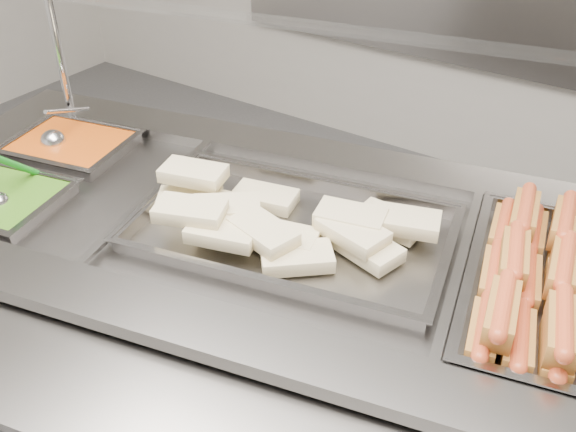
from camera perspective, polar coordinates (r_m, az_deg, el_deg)
The scene contains 10 objects.
steam_counter at distance 1.85m, azimuth -1.57°, elevation -12.60°, with size 2.14×1.30×0.96m.
tray_rail at distance 1.22m, azimuth -12.16°, elevation -16.04°, with size 1.93×0.78×0.06m.
sneeze_guard at distance 1.56m, azimuth 1.34°, elevation 16.15°, with size 1.78×0.68×0.47m.
pan_hotdogs at distance 1.49m, azimuth 22.70°, elevation -7.02°, with size 0.48×0.65×0.11m.
pan_wraps at distance 1.53m, azimuth 0.37°, elevation -1.69°, with size 0.80×0.57×0.07m.
pan_beans at distance 2.00m, azimuth -18.55°, elevation 5.13°, with size 0.37×0.32×0.11m.
hotdogs_in_buns at distance 1.46m, azimuth 22.54°, elevation -5.46°, with size 0.43×0.60×0.12m.
tortilla_wraps at distance 1.52m, azimuth -1.21°, elevation -0.15°, with size 0.69×0.42×0.10m.
ladle at distance 1.99m, azimuth -20.05°, elevation 6.37°, with size 0.08×0.21×0.14m.
serving_spoon at distance 1.76m, azimuth -24.08°, elevation 1.64°, with size 0.07×0.18×0.16m.
Camera 1 is at (0.87, -0.70, 1.83)m, focal length 40.00 mm.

